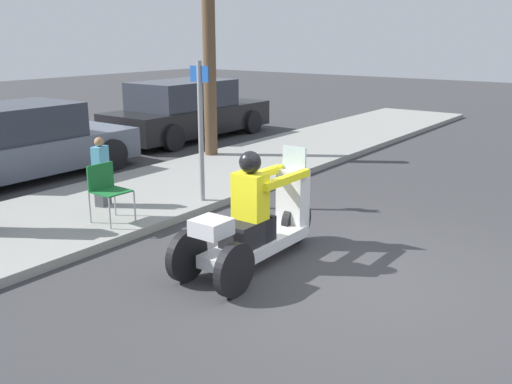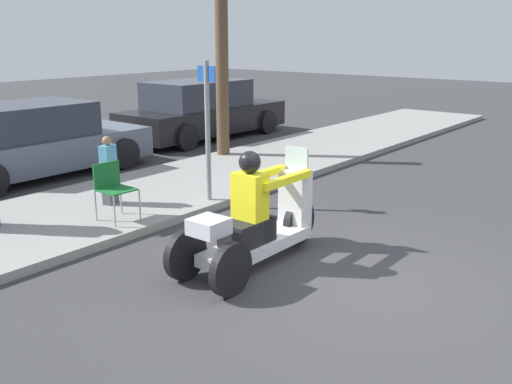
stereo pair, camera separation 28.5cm
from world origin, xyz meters
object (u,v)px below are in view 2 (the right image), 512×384
Objects in this scene: spectator_end_of_line at (109,171)px; parked_car_lot_center at (202,111)px; parked_car_lot_far at (32,142)px; motorcycle_trike at (256,224)px; tree_trunk at (222,77)px; street_sign at (208,126)px; folding_chair_set_back at (112,185)px.

parked_car_lot_center reaches higher than spectator_end_of_line.
spectator_end_of_line is at bearing -99.37° from parked_car_lot_far.
parked_car_lot_center is (5.92, 6.59, 0.22)m from motorcycle_trike.
tree_trunk is (3.49, -1.88, 1.14)m from parked_car_lot_far.
spectator_end_of_line is 4.33m from tree_trunk.
motorcycle_trike is 1.07× the size of street_sign.
motorcycle_trike is 6.21m from tree_trunk.
tree_trunk reaches higher than parked_car_lot_far.
street_sign is (1.39, 2.09, 0.82)m from motorcycle_trike.
parked_car_lot_far reaches higher than spectator_end_of_line.
parked_car_lot_center is 1.43× the size of tree_trunk.
street_sign is (1.14, -1.05, 0.68)m from spectator_end_of_line.
parked_car_lot_center is 3.02m from tree_trunk.
parked_car_lot_far is 0.91× the size of parked_car_lot_center.
street_sign is at bearing -135.22° from parked_car_lot_center.
parked_car_lot_far is 4.23m from street_sign.
motorcycle_trike is 8.86m from parked_car_lot_center.
folding_chair_set_back is at bearing -104.29° from parked_car_lot_far.
folding_chair_set_back is (-0.44, -0.66, -0.02)m from spectator_end_of_line.
folding_chair_set_back is at bearing -157.22° from tree_trunk.
motorcycle_trike reaches higher than folding_chair_set_back.
street_sign is (-2.85, -2.25, -0.50)m from tree_trunk.
street_sign reaches higher than motorcycle_trike.
street_sign is at bearing -13.81° from folding_chair_set_back.
tree_trunk is at bearing 22.78° from folding_chair_set_back.
parked_car_lot_center reaches higher than folding_chair_set_back.
folding_chair_set_back is (-0.20, 2.48, 0.12)m from motorcycle_trike.
spectator_end_of_line is at bearing 85.55° from motorcycle_trike.
street_sign reaches higher than parked_car_lot_far.
motorcycle_trike is at bearing -134.31° from tree_trunk.
spectator_end_of_line is 1.32× the size of folding_chair_set_back.
folding_chair_set_back is 1.77m from street_sign.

